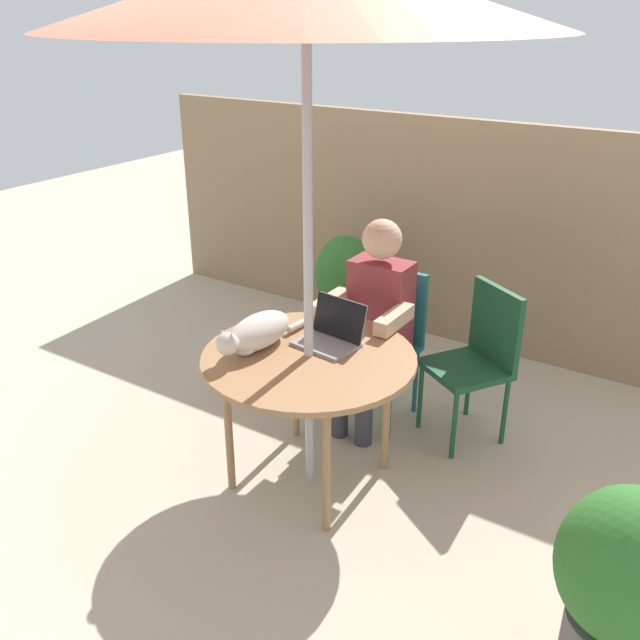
# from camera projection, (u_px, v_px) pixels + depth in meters

# --- Properties ---
(ground_plane) EXTENTS (14.00, 14.00, 0.00)m
(ground_plane) POSITION_uv_depth(u_px,v_px,m) (310.00, 477.00, 3.67)
(ground_plane) COLOR #BCAD93
(fence_back) EXTENTS (5.25, 0.08, 1.60)m
(fence_back) POSITION_uv_depth(u_px,v_px,m) (467.00, 236.00, 4.87)
(fence_back) COLOR #937756
(fence_back) RESTS_ON ground
(patio_table) EXTENTS (1.05, 1.05, 0.73)m
(patio_table) POSITION_uv_depth(u_px,v_px,m) (309.00, 366.00, 3.40)
(patio_table) COLOR #9E754C
(patio_table) RESTS_ON ground
(chair_occupied) EXTENTS (0.40, 0.40, 0.89)m
(chair_occupied) POSITION_uv_depth(u_px,v_px,m) (386.00, 332.00, 4.08)
(chair_occupied) COLOR #1E606B
(chair_occupied) RESTS_ON ground
(chair_empty) EXTENTS (0.55, 0.55, 0.89)m
(chair_empty) POSITION_uv_depth(u_px,v_px,m) (479.00, 351.00, 3.85)
(chair_empty) COLOR #194C2D
(chair_empty) RESTS_ON ground
(person_seated) EXTENTS (0.48, 0.48, 1.23)m
(person_seated) POSITION_uv_depth(u_px,v_px,m) (374.00, 315.00, 3.89)
(person_seated) COLOR maroon
(person_seated) RESTS_ON ground
(laptop) EXTENTS (0.33, 0.28, 0.21)m
(laptop) POSITION_uv_depth(u_px,v_px,m) (333.00, 331.00, 3.48)
(laptop) COLOR gray
(laptop) RESTS_ON patio_table
(cat) EXTENTS (0.21, 0.65, 0.17)m
(cat) POSITION_uv_depth(u_px,v_px,m) (256.00, 333.00, 3.41)
(cat) COLOR silver
(cat) RESTS_ON patio_table
(potted_plant_near_fence) EXTENTS (0.50, 0.50, 0.85)m
(potted_plant_near_fence) POSITION_uv_depth(u_px,v_px,m) (627.00, 587.00, 2.36)
(potted_plant_near_fence) COLOR #595654
(potted_plant_near_fence) RESTS_ON ground
(potted_plant_by_chair) EXTENTS (0.43, 0.43, 0.83)m
(potted_plant_by_chair) POSITION_uv_depth(u_px,v_px,m) (345.00, 286.00, 4.92)
(potted_plant_by_chair) COLOR #595654
(potted_plant_by_chair) RESTS_ON ground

